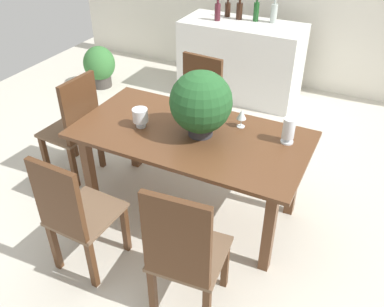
% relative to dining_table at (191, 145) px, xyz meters
% --- Properties ---
extents(ground_plane, '(7.04, 7.04, 0.00)m').
position_rel_dining_table_xyz_m(ground_plane, '(0.00, 0.29, -0.65)').
color(ground_plane, beige).
extents(dining_table, '(1.78, 0.92, 0.76)m').
position_rel_dining_table_xyz_m(dining_table, '(0.00, 0.00, 0.00)').
color(dining_table, brown).
rests_on(dining_table, ground).
extents(chair_far_left, '(0.50, 0.50, 0.95)m').
position_rel_dining_table_xyz_m(chair_far_left, '(-0.39, 0.92, -0.13)').
color(chair_far_left, '#4C2D19').
rests_on(chair_far_left, ground).
extents(chair_near_right, '(0.47, 0.49, 1.04)m').
position_rel_dining_table_xyz_m(chair_near_right, '(0.41, -0.92, -0.09)').
color(chair_near_right, '#4C2D19').
rests_on(chair_near_right, ground).
extents(chair_near_left, '(0.43, 0.47, 0.98)m').
position_rel_dining_table_xyz_m(chair_near_left, '(-0.41, -0.92, -0.12)').
color(chair_near_left, '#4C2D19').
rests_on(chair_near_left, ground).
extents(chair_head_end, '(0.46, 0.46, 1.00)m').
position_rel_dining_table_xyz_m(chair_head_end, '(-1.14, -0.01, -0.11)').
color(chair_head_end, '#4C2D19').
rests_on(chair_head_end, ground).
extents(flower_centerpiece, '(0.46, 0.46, 0.50)m').
position_rel_dining_table_xyz_m(flower_centerpiece, '(0.08, 0.01, 0.37)').
color(flower_centerpiece, '#333338').
rests_on(flower_centerpiece, dining_table).
extents(crystal_vase_left, '(0.12, 0.12, 0.15)m').
position_rel_dining_table_xyz_m(crystal_vase_left, '(-0.39, -0.09, 0.20)').
color(crystal_vase_left, silver).
rests_on(crystal_vase_left, dining_table).
extents(crystal_vase_center_near, '(0.09, 0.09, 0.20)m').
position_rel_dining_table_xyz_m(crystal_vase_center_near, '(0.69, 0.20, 0.22)').
color(crystal_vase_center_near, silver).
rests_on(crystal_vase_center_near, dining_table).
extents(wine_glass, '(0.08, 0.08, 0.14)m').
position_rel_dining_table_xyz_m(wine_glass, '(0.31, 0.26, 0.21)').
color(wine_glass, silver).
rests_on(wine_glass, dining_table).
extents(kitchen_counter, '(1.46, 0.65, 0.93)m').
position_rel_dining_table_xyz_m(kitchen_counter, '(-0.43, 2.24, -0.19)').
color(kitchen_counter, silver).
rests_on(kitchen_counter, ground).
extents(wine_bottle_dark, '(0.08, 0.08, 0.29)m').
position_rel_dining_table_xyz_m(wine_bottle_dark, '(-0.12, 2.40, 0.39)').
color(wine_bottle_dark, '#B2BFB7').
rests_on(wine_bottle_dark, kitchen_counter).
extents(wine_bottle_green, '(0.07, 0.07, 0.28)m').
position_rel_dining_table_xyz_m(wine_bottle_green, '(-0.52, 2.35, 0.38)').
color(wine_bottle_green, black).
rests_on(wine_bottle_green, kitchen_counter).
extents(wine_bottle_tall, '(0.07, 0.07, 0.26)m').
position_rel_dining_table_xyz_m(wine_bottle_tall, '(-0.74, 2.19, 0.38)').
color(wine_bottle_tall, '#511E28').
rests_on(wine_bottle_tall, kitchen_counter).
extents(wine_bottle_amber, '(0.07, 0.07, 0.23)m').
position_rel_dining_table_xyz_m(wine_bottle_amber, '(-0.69, 2.39, 0.36)').
color(wine_bottle_amber, black).
rests_on(wine_bottle_amber, kitchen_counter).
extents(wine_bottle_clear, '(0.06, 0.06, 0.27)m').
position_rel_dining_table_xyz_m(wine_bottle_clear, '(-0.32, 2.37, 0.39)').
color(wine_bottle_clear, '#194C1E').
rests_on(wine_bottle_clear, kitchen_counter).
extents(potted_plant_floor, '(0.41, 0.41, 0.55)m').
position_rel_dining_table_xyz_m(potted_plant_floor, '(-2.17, 1.66, -0.36)').
color(potted_plant_floor, '#423D38').
rests_on(potted_plant_floor, ground).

